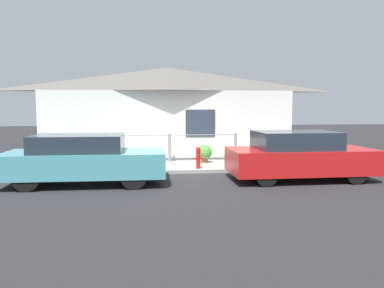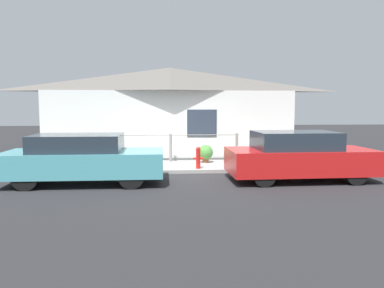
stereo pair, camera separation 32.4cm
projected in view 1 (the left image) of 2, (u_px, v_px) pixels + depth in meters
The scene contains 9 objects.
ground_plane at pixel (172, 174), 11.60m from camera, with size 60.00×60.00×0.00m, color #262628.
sidewalk at pixel (171, 167), 12.59m from camera, with size 24.00×2.01×0.11m.
house at pixel (168, 86), 14.56m from camera, with size 9.78×2.23×3.60m.
fence at pixel (169, 146), 13.37m from camera, with size 4.90×0.10×1.00m.
car_left at pixel (84, 159), 10.01m from camera, with size 4.23×1.73×1.34m.
car_right at pixel (299, 156), 10.62m from camera, with size 4.07×1.82×1.39m.
fire_hydrant at pixel (198, 157), 11.91m from camera, with size 0.34×0.15×0.70m.
potted_plant_near_hydrant at pixel (205, 153), 13.16m from camera, with size 0.52×0.52×0.63m.
potted_plant_by_fence at pixel (97, 155), 12.88m from camera, with size 0.48×0.48×0.58m.
Camera 1 is at (-0.58, -11.45, 2.09)m, focal length 35.00 mm.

